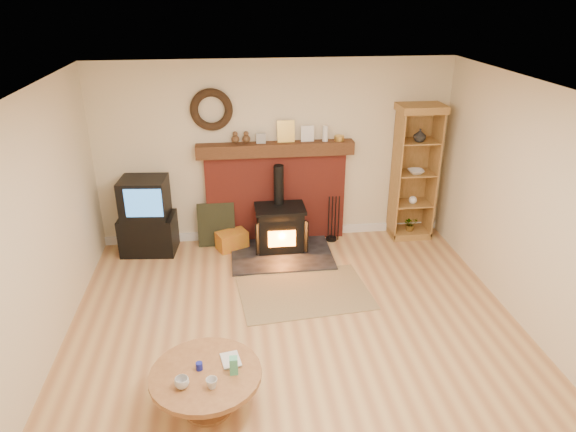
{
  "coord_description": "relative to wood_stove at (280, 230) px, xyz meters",
  "views": [
    {
      "loc": [
        -0.64,
        -4.22,
        3.45
      ],
      "look_at": [
        -0.02,
        1.0,
        1.1
      ],
      "focal_mm": 32.0,
      "sensor_mm": 36.0,
      "label": 1
    }
  ],
  "objects": [
    {
      "name": "ground",
      "position": [
        -0.02,
        -2.27,
        -0.31
      ],
      "size": [
        5.5,
        5.5,
        0.0
      ],
      "primitive_type": "plane",
      "color": "#AC7347",
      "rests_on": "ground"
    },
    {
      "name": "room_shell",
      "position": [
        -0.04,
        -2.17,
        1.4
      ],
      "size": [
        5.02,
        5.52,
        2.61
      ],
      "color": "beige",
      "rests_on": "ground"
    },
    {
      "name": "chimney_breast",
      "position": [
        -0.02,
        0.4,
        0.49
      ],
      "size": [
        2.2,
        0.22,
        1.78
      ],
      "color": "maroon",
      "rests_on": "ground"
    },
    {
      "name": "wood_stove",
      "position": [
        0.0,
        0.0,
        0.0
      ],
      "size": [
        1.4,
        1.0,
        1.22
      ],
      "color": "black",
      "rests_on": "ground"
    },
    {
      "name": "area_rug",
      "position": [
        0.17,
        -1.16,
        -0.31
      ],
      "size": [
        1.67,
        1.23,
        0.01
      ],
      "primitive_type": "cube",
      "rotation": [
        0.0,
        0.0,
        0.1
      ],
      "color": "brown",
      "rests_on": "ground"
    },
    {
      "name": "tv_unit",
      "position": [
        -1.85,
        0.2,
        0.21
      ],
      "size": [
        0.79,
        0.59,
        1.09
      ],
      "color": "black",
      "rests_on": "ground"
    },
    {
      "name": "curio_cabinet",
      "position": [
        1.98,
        0.29,
        0.68
      ],
      "size": [
        0.64,
        0.46,
        1.99
      ],
      "color": "brown",
      "rests_on": "ground"
    },
    {
      "name": "firelog_box",
      "position": [
        -0.69,
        0.13,
        -0.18
      ],
      "size": [
        0.49,
        0.41,
        0.26
      ],
      "primitive_type": "cube",
      "rotation": [
        0.0,
        0.0,
        0.41
      ],
      "color": "yellow",
      "rests_on": "ground"
    },
    {
      "name": "leaning_painting",
      "position": [
        -0.9,
        0.28,
        0.0
      ],
      "size": [
        0.53,
        0.14,
        0.63
      ],
      "primitive_type": "cube",
      "rotation": [
        -0.17,
        0.0,
        0.0
      ],
      "color": "black",
      "rests_on": "ground"
    },
    {
      "name": "fire_tools",
      "position": [
        0.8,
        0.23,
        -0.16
      ],
      "size": [
        0.19,
        0.16,
        0.7
      ],
      "color": "black",
      "rests_on": "ground"
    },
    {
      "name": "coffee_table",
      "position": [
        -0.96,
        -2.95,
        0.02
      ],
      "size": [
        0.97,
        0.97,
        0.57
      ],
      "color": "brown",
      "rests_on": "ground"
    }
  ]
}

